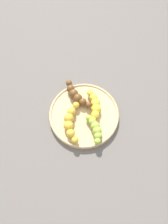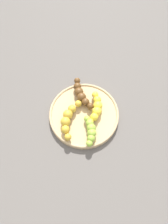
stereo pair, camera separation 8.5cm
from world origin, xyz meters
The scene contains 6 objects.
ground_plane centered at (0.00, 0.00, 0.00)m, with size 2.40×2.40×0.00m, color #56514C.
fruit_bowl centered at (0.00, 0.00, 0.01)m, with size 0.27×0.27×0.02m.
banana_yellow centered at (0.03, -0.04, 0.04)m, with size 0.14×0.05×0.04m.
banana_overripe centered at (0.07, 0.03, 0.04)m, with size 0.12×0.10×0.04m.
banana_spotted centered at (-0.04, 0.05, 0.04)m, with size 0.16×0.06×0.04m.
banana_green centered at (-0.06, -0.04, 0.04)m, with size 0.11×0.06×0.03m.
Camera 2 is at (-0.33, -0.10, 0.82)m, focal length 36.66 mm.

